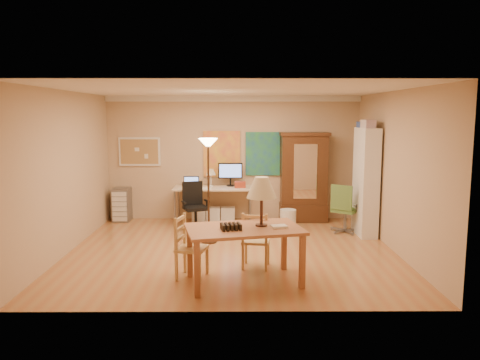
{
  "coord_description": "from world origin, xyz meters",
  "views": [
    {
      "loc": [
        0.09,
        -7.74,
        2.31
      ],
      "look_at": [
        0.14,
        0.3,
        1.18
      ],
      "focal_mm": 35.0,
      "sensor_mm": 36.0,
      "label": 1
    }
  ],
  "objects_px": {
    "dining_table": "(251,216)",
    "armoire": "(304,183)",
    "office_chair_black": "(195,217)",
    "bookshelf": "(366,182)",
    "office_chair_green": "(344,220)",
    "computer_desk": "(215,201)"
  },
  "relations": [
    {
      "from": "dining_table",
      "to": "computer_desk",
      "type": "bearing_deg",
      "value": 100.37
    },
    {
      "from": "dining_table",
      "to": "office_chair_green",
      "type": "bearing_deg",
      "value": 54.6
    },
    {
      "from": "computer_desk",
      "to": "dining_table",
      "type": "bearing_deg",
      "value": -79.63
    },
    {
      "from": "armoire",
      "to": "bookshelf",
      "type": "distance_m",
      "value": 1.56
    },
    {
      "from": "office_chair_black",
      "to": "bookshelf",
      "type": "bearing_deg",
      "value": -7.52
    },
    {
      "from": "office_chair_green",
      "to": "bookshelf",
      "type": "height_order",
      "value": "bookshelf"
    },
    {
      "from": "computer_desk",
      "to": "office_chair_green",
      "type": "xyz_separation_m",
      "value": [
        2.59,
        -0.94,
        -0.21
      ]
    },
    {
      "from": "office_chair_black",
      "to": "office_chair_green",
      "type": "bearing_deg",
      "value": -5.84
    },
    {
      "from": "office_chair_black",
      "to": "armoire",
      "type": "height_order",
      "value": "armoire"
    },
    {
      "from": "bookshelf",
      "to": "office_chair_green",
      "type": "bearing_deg",
      "value": 159.27
    },
    {
      "from": "office_chair_black",
      "to": "armoire",
      "type": "relative_size",
      "value": 0.49
    },
    {
      "from": "armoire",
      "to": "bookshelf",
      "type": "height_order",
      "value": "bookshelf"
    },
    {
      "from": "dining_table",
      "to": "office_chair_black",
      "type": "distance_m",
      "value": 3.25
    },
    {
      "from": "dining_table",
      "to": "armoire",
      "type": "relative_size",
      "value": 0.89
    },
    {
      "from": "armoire",
      "to": "bookshelf",
      "type": "bearing_deg",
      "value": -48.61
    },
    {
      "from": "dining_table",
      "to": "bookshelf",
      "type": "relative_size",
      "value": 0.83
    },
    {
      "from": "dining_table",
      "to": "office_chair_green",
      "type": "relative_size",
      "value": 1.78
    },
    {
      "from": "dining_table",
      "to": "computer_desk",
      "type": "relative_size",
      "value": 1.02
    },
    {
      "from": "office_chair_black",
      "to": "armoire",
      "type": "bearing_deg",
      "value": 17.53
    },
    {
      "from": "dining_table",
      "to": "office_chair_black",
      "type": "bearing_deg",
      "value": 109.0
    },
    {
      "from": "office_chair_green",
      "to": "dining_table",
      "type": "bearing_deg",
      "value": -125.4
    },
    {
      "from": "computer_desk",
      "to": "office_chair_green",
      "type": "relative_size",
      "value": 1.74
    }
  ]
}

